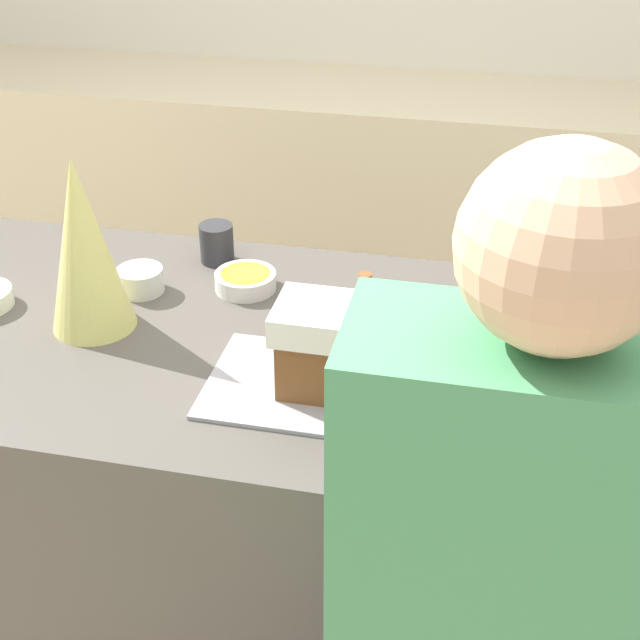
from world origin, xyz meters
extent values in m
cube|color=beige|center=(0.00, 1.64, 0.45)|extent=(6.00, 0.60, 0.91)
cube|color=#514C47|center=(0.00, 0.00, 0.44)|extent=(1.75, 0.83, 0.89)
cube|color=#9E9EA8|center=(0.11, -0.14, 0.89)|extent=(0.46, 0.28, 0.01)
cube|color=brown|center=(0.11, -0.14, 0.95)|extent=(0.18, 0.13, 0.11)
cube|color=white|center=(0.11, -0.14, 1.04)|extent=(0.20, 0.14, 0.05)
cylinder|color=brown|center=(0.16, -0.12, 1.09)|extent=(0.02, 0.02, 0.06)
cone|color=#DBD675|center=(-0.41, -0.02, 1.07)|extent=(0.17, 0.17, 0.36)
cylinder|color=white|center=(-0.15, 0.19, 0.91)|extent=(0.13, 0.13, 0.04)
cylinder|color=yellow|center=(-0.15, 0.19, 0.92)|extent=(0.11, 0.11, 0.01)
cylinder|color=silver|center=(-0.37, 0.13, 0.91)|extent=(0.10, 0.10, 0.05)
cylinder|color=#4770DB|center=(-0.37, 0.13, 0.93)|extent=(0.08, 0.08, 0.01)
cube|color=#B23338|center=(0.34, 0.17, 0.90)|extent=(0.17, 0.15, 0.02)
cylinder|color=#2D2D33|center=(-0.26, 0.31, 0.93)|extent=(0.08, 0.08, 0.09)
cube|color=#4C9966|center=(0.43, -0.67, 1.06)|extent=(0.41, 0.19, 0.60)
sphere|color=#DBAD89|center=(0.43, -0.67, 1.47)|extent=(0.21, 0.21, 0.21)
cylinder|color=#DBAD89|center=(0.43, -0.46, 1.20)|extent=(0.07, 0.41, 0.07)
camera|label=1|loc=(0.37, -1.44, 1.84)|focal=50.00mm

